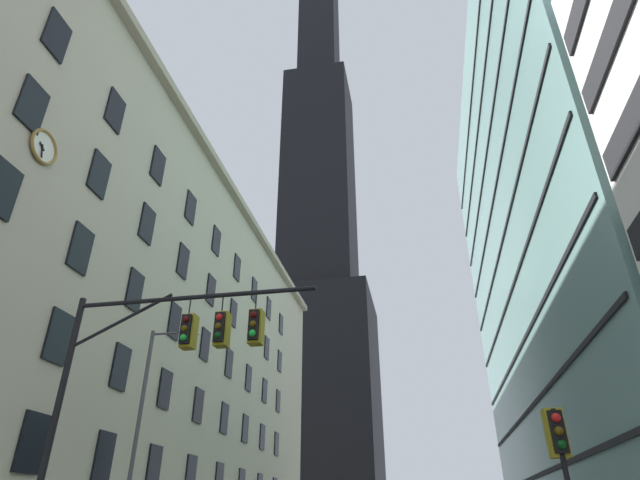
% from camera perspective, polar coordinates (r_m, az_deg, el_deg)
% --- Properties ---
extents(station_building, '(15.02, 60.06, 27.47)m').
position_cam_1_polar(station_building, '(42.92, -20.93, -9.98)').
color(station_building, '#B2A88E').
rests_on(station_building, ground).
extents(dark_skyscraper, '(23.70, 23.70, 209.30)m').
position_cam_1_polar(dark_skyscraper, '(124.68, -0.10, 1.43)').
color(dark_skyscraper, black).
rests_on(dark_skyscraper, ground).
extents(glass_office_midrise, '(19.21, 40.91, 41.34)m').
position_cam_1_polar(glass_office_midrise, '(45.46, 31.11, 1.00)').
color(glass_office_midrise, gray).
rests_on(glass_office_midrise, ground).
extents(traffic_signal_mast, '(7.89, 0.63, 7.54)m').
position_cam_1_polar(traffic_signal_mast, '(16.28, -16.07, -12.01)').
color(traffic_signal_mast, black).
rests_on(traffic_signal_mast, sidewalk_left).
extents(traffic_light_near_right, '(0.40, 0.63, 3.45)m').
position_cam_1_polar(traffic_light_near_right, '(13.39, 24.81, -19.52)').
color(traffic_light_near_right, black).
rests_on(traffic_light_near_right, sidewalk_right).
extents(street_lamppost, '(2.35, 0.32, 8.83)m').
position_cam_1_polar(street_lamppost, '(24.15, -18.59, -17.74)').
color(street_lamppost, '#47474C').
rests_on(street_lamppost, sidewalk_left).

